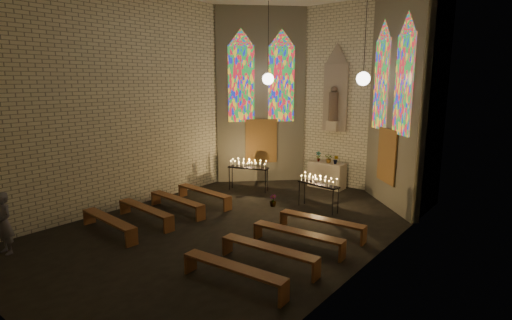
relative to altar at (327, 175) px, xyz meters
The scene contains 18 objects.
floor 5.47m from the altar, 90.00° to the right, with size 12.00×12.00×0.00m, color black.
room 3.83m from the altar, 90.00° to the right, with size 8.22×12.43×7.00m.
altar is the anchor object (origin of this frame).
flower_vase_left 0.80m from the altar, behind, with size 0.21×0.14×0.40m, color #4C723F.
flower_vase_center 0.68m from the altar, 15.21° to the right, with size 0.32×0.28×0.36m, color #4C723F.
flower_vase_right 0.78m from the altar, 10.14° to the right, with size 0.19×0.15×0.34m, color #4C723F.
aisle_flower_pot 3.30m from the altar, 93.87° to the right, with size 0.22×0.22×0.40m, color #4C723F.
votive_stand_left 3.14m from the altar, 133.03° to the right, with size 1.59×0.85×1.14m.
votive_stand_right 2.88m from the altar, 67.00° to the right, with size 1.51×0.57×1.08m.
pew_left_0 5.02m from the altar, 117.04° to the right, with size 2.45×0.53×0.47m.
pew_right_0 5.02m from the altar, 62.96° to the right, with size 2.45×0.53×0.47m.
pew_left_1 6.11m from the altar, 111.92° to the right, with size 2.45×0.53×0.47m.
pew_right_1 6.11m from the altar, 68.08° to the right, with size 2.45×0.53×0.47m.
pew_left_2 7.24m from the altar, 108.37° to the right, with size 2.45×0.53×0.47m.
pew_right_2 7.24m from the altar, 71.63° to the right, with size 2.45×0.53×0.47m.
pew_left_3 8.39m from the altar, 105.79° to the right, with size 2.45×0.53×0.47m.
pew_right_3 8.39m from the altar, 74.21° to the right, with size 2.45×0.53×0.47m.
visitor 10.77m from the altar, 106.92° to the right, with size 0.56×0.37×1.53m, color #53525D.
Camera 1 is at (7.32, -8.20, 4.14)m, focal length 28.00 mm.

